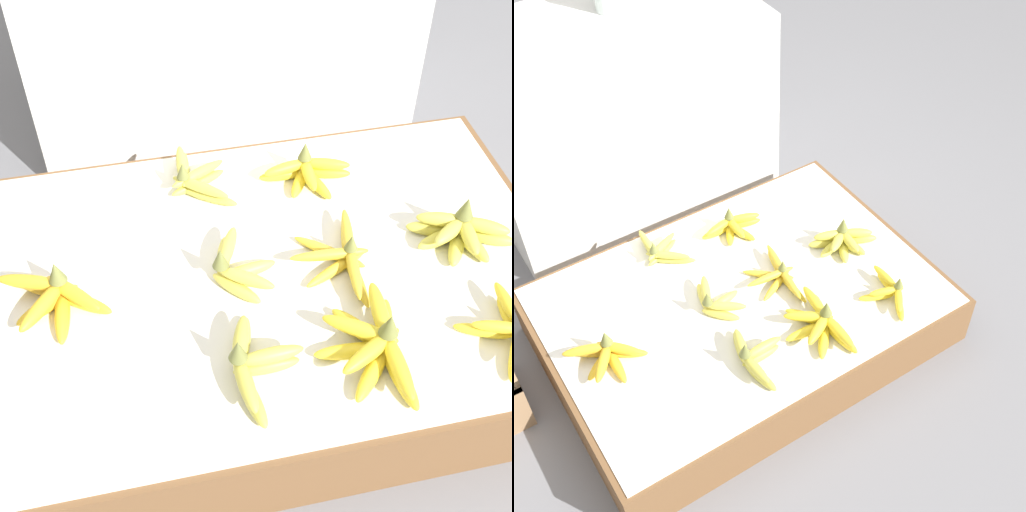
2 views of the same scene
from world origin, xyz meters
The scene contains 12 objects.
ground_plane centered at (0.00, 0.00, 0.00)m, with size 10.00×10.00×0.00m, color slate.
display_platform centered at (0.00, 0.00, 0.10)m, with size 1.22×0.86×0.19m.
back_vendor_table centered at (0.03, 0.88, 0.37)m, with size 1.04×0.58×0.74m.
banana_bunch_front_midleft centered at (-0.11, -0.24, 0.23)m, with size 0.15×0.25×0.11m.
banana_bunch_front_midright centered at (0.13, -0.25, 0.22)m, with size 0.19×0.28×0.11m.
banana_bunch_front_right centered at (0.39, -0.27, 0.22)m, with size 0.14×0.22×0.09m.
banana_bunch_middle_left centered at (-0.46, 0.00, 0.22)m, with size 0.23×0.20×0.11m.
banana_bunch_middle_midleft centered at (-0.09, 0.00, 0.22)m, with size 0.15×0.21×0.10m.
banana_bunch_middle_midright centered at (0.14, -0.01, 0.22)m, with size 0.18×0.26×0.09m.
banana_bunch_middle_right centered at (0.40, -0.01, 0.23)m, with size 0.23×0.16×0.11m.
banana_bunch_back_midleft centered at (-0.13, 0.29, 0.22)m, with size 0.15×0.22×0.09m.
banana_bunch_back_midright centered at (0.13, 0.26, 0.22)m, with size 0.22×0.14×0.10m.
Camera 2 is at (-0.75, -1.30, 1.90)m, focal length 50.00 mm.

